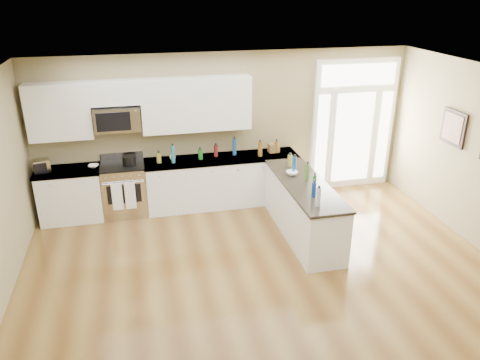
{
  "coord_description": "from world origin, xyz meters",
  "views": [
    {
      "loc": [
        -1.64,
        -4.26,
        3.92
      ],
      "look_at": [
        -0.2,
        2.0,
        1.19
      ],
      "focal_mm": 35.0,
      "sensor_mm": 36.0,
      "label": 1
    }
  ],
  "objects_px": {
    "peninsula_cabinet": "(303,211)",
    "kitchen_range": "(124,189)",
    "toaster_oven": "(41,166)",
    "stockpot": "(129,160)"
  },
  "relations": [
    {
      "from": "peninsula_cabinet",
      "to": "toaster_oven",
      "type": "bearing_deg",
      "value": 161.26
    },
    {
      "from": "toaster_oven",
      "to": "peninsula_cabinet",
      "type": "bearing_deg",
      "value": -33.84
    },
    {
      "from": "stockpot",
      "to": "peninsula_cabinet",
      "type": "bearing_deg",
      "value": -27.18
    },
    {
      "from": "stockpot",
      "to": "toaster_oven",
      "type": "xyz_separation_m",
      "value": [
        -1.45,
        0.01,
        0.01
      ]
    },
    {
      "from": "peninsula_cabinet",
      "to": "toaster_oven",
      "type": "distance_m",
      "value": 4.47
    },
    {
      "from": "peninsula_cabinet",
      "to": "kitchen_range",
      "type": "bearing_deg",
      "value": 153.26
    },
    {
      "from": "peninsula_cabinet",
      "to": "kitchen_range",
      "type": "height_order",
      "value": "kitchen_range"
    },
    {
      "from": "peninsula_cabinet",
      "to": "kitchen_range",
      "type": "distance_m",
      "value": 3.22
    },
    {
      "from": "peninsula_cabinet",
      "to": "toaster_oven",
      "type": "xyz_separation_m",
      "value": [
        -4.19,
        1.42,
        0.62
      ]
    },
    {
      "from": "stockpot",
      "to": "toaster_oven",
      "type": "height_order",
      "value": "toaster_oven"
    }
  ]
}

